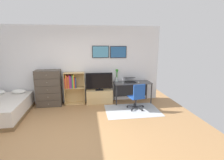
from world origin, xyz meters
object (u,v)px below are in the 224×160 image
object	(u,v)px
tv_stand	(99,96)
office_chair	(137,96)
bookshelf	(73,85)
television	(99,81)
dresser	(49,88)
desk	(132,85)
bamboo_vase	(117,75)
wine_glass	(123,79)
computer_mouse	(139,82)
laptop	(130,80)

from	to	relation	value
tv_stand	office_chair	world-z (taller)	office_chair
bookshelf	television	distance (m)	0.94
dresser	desk	world-z (taller)	dresser
bookshelf	bamboo_vase	bearing A→B (deg)	2.43
dresser	wine_glass	bearing A→B (deg)	-2.87
tv_stand	wine_glass	world-z (taller)	wine_glass
bookshelf	office_chair	size ratio (longest dim) A/B	1.30
tv_stand	bookshelf	bearing A→B (deg)	177.05
television	computer_mouse	xyz separation A→B (m)	(1.39, -0.14, -0.04)
computer_mouse	wine_glass	distance (m)	0.58
tv_stand	dresser	bearing A→B (deg)	-179.49
dresser	bookshelf	bearing A→B (deg)	4.58
tv_stand	computer_mouse	bearing A→B (deg)	-6.86
tv_stand	laptop	xyz separation A→B (m)	(1.11, -0.01, 0.57)
desk	office_chair	size ratio (longest dim) A/B	1.53
computer_mouse	dresser	bearing A→B (deg)	177.19
desk	bamboo_vase	xyz separation A→B (m)	(-0.54, 0.12, 0.38)
desk	bookshelf	bearing A→B (deg)	178.67
tv_stand	office_chair	distance (m)	1.43
dresser	wine_glass	distance (m)	2.54
dresser	wine_glass	world-z (taller)	dresser
desk	computer_mouse	xyz separation A→B (m)	(0.20, -0.17, 0.15)
laptop	office_chair	bearing A→B (deg)	-87.16
bamboo_vase	office_chair	bearing A→B (deg)	-61.13
dresser	bamboo_vase	world-z (taller)	dresser
television	laptop	xyz separation A→B (m)	(1.11, 0.01, 0.01)
television	desk	bearing A→B (deg)	1.01
dresser	bookshelf	size ratio (longest dim) A/B	1.10
wine_glass	bamboo_vase	bearing A→B (deg)	123.57
bookshelf	wine_glass	xyz separation A→B (m)	(1.74, -0.19, 0.20)
television	laptop	distance (m)	1.11
desk	television	bearing A→B (deg)	-178.99
desk	laptop	size ratio (longest dim) A/B	3.03
dresser	computer_mouse	world-z (taller)	dresser
bookshelf	television	world-z (taller)	bookshelf
bamboo_vase	computer_mouse	bearing A→B (deg)	-20.85
tv_stand	television	world-z (taller)	television
dresser	desk	xyz separation A→B (m)	(2.89, 0.01, -0.02)
laptop	wine_glass	xyz separation A→B (m)	(-0.29, -0.13, 0.07)
television	bamboo_vase	world-z (taller)	bamboo_vase
desk	wine_glass	world-z (taller)	wine_glass
bookshelf	computer_mouse	size ratio (longest dim) A/B	10.77
tv_stand	bamboo_vase	size ratio (longest dim) A/B	2.02
bookshelf	bamboo_vase	world-z (taller)	bamboo_vase
desk	tv_stand	bearing A→B (deg)	179.93
computer_mouse	television	bearing A→B (deg)	174.06
wine_glass	laptop	bearing A→B (deg)	24.20
laptop	wine_glass	distance (m)	0.32
dresser	laptop	bearing A→B (deg)	0.06
desk	laptop	xyz separation A→B (m)	(-0.08, -0.01, 0.21)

